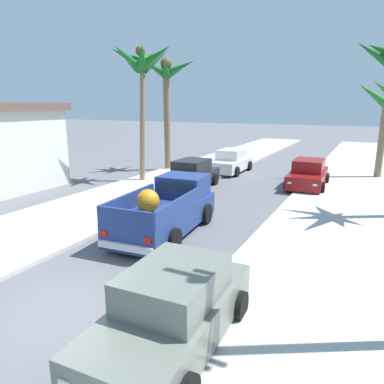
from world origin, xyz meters
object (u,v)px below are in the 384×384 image
Objects in this scene: car_left_mid at (173,310)px; palm_tree_right_fore at (167,81)px; car_left_far at (191,175)px; palm_tree_right_mid at (141,66)px; pickup_truck at (168,210)px; car_right_near at (308,174)px; car_left_near at (231,162)px.

palm_tree_right_fore reaches higher than car_left_mid.
palm_tree_right_mid is at bearing 173.65° from car_left_far.
pickup_truck is 6.28m from car_left_mid.
car_right_near and car_left_far have the same top height.
car_left_far is (-2.37, 6.53, -0.08)m from pickup_truck.
car_left_near and car_right_near have the same top height.
car_left_near is 0.55× the size of palm_tree_right_mid.
car_right_near is at bearing 28.17° from car_left_far.
car_left_mid is 19.51m from palm_tree_right_fore.
car_right_near is (5.41, -2.37, 0.00)m from car_left_near.
palm_tree_right_mid is (-3.32, 0.37, 5.83)m from car_left_far.
car_right_near is at bearing 16.53° from palm_tree_right_mid.
car_left_near is 0.99× the size of car_right_near.
car_left_mid is (5.41, -17.29, 0.00)m from car_left_near.
car_right_near is (3.29, 9.56, -0.08)m from pickup_truck.
car_right_near is 1.00× the size of car_left_far.
pickup_truck is 10.63m from palm_tree_right_mid.
car_left_near is at bearing 156.32° from car_right_near.
car_left_far is at bearing -92.71° from car_left_near.
car_left_mid is at bearing -72.63° from car_left_near.
car_left_mid is (-0.01, -14.91, 0.00)m from car_right_near.
pickup_truck is at bearing -109.01° from car_right_near.
car_left_near is at bearing 54.68° from palm_tree_right_mid.
palm_tree_right_mid is at bearing 126.25° from car_left_mid.
car_left_far is 6.72m from palm_tree_right_mid.
car_left_far is (-0.26, -5.41, 0.00)m from car_left_near.
palm_tree_right_mid is at bearing -163.47° from car_right_near.
palm_tree_right_mid reaches higher than palm_tree_right_fore.
palm_tree_right_mid is (-8.98, -2.67, 5.83)m from car_right_near.
pickup_truck reaches higher than car_left_mid.
car_left_far is (-5.67, -3.04, 0.00)m from car_right_near.
car_left_near is (-2.12, 11.94, -0.08)m from pickup_truck.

